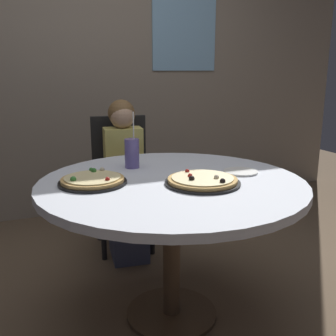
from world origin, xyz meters
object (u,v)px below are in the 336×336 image
at_px(soda_cup, 132,153).
at_px(plate_small, 241,172).
at_px(dining_table, 172,197).
at_px(pizza_veggie, 203,181).
at_px(pizza_cheese, 93,180).
at_px(diner_child, 126,188).
at_px(chair_wooden, 121,175).

height_order(soda_cup, plate_small, soda_cup).
bearing_deg(soda_cup, plate_small, -32.83).
height_order(dining_table, pizza_veggie, pizza_veggie).
relative_size(dining_table, plate_small, 7.28).
xyz_separation_m(dining_table, pizza_veggie, (0.11, -0.12, 0.10)).
bearing_deg(plate_small, soda_cup, 147.17).
relative_size(pizza_veggie, soda_cup, 1.17).
distance_m(dining_table, plate_small, 0.40).
relative_size(dining_table, pizza_cheese, 4.03).
bearing_deg(pizza_veggie, diner_child, 97.27).
xyz_separation_m(dining_table, chair_wooden, (0.01, 0.99, -0.13)).
relative_size(pizza_cheese, soda_cup, 1.06).
height_order(diner_child, plate_small, diner_child).
bearing_deg(pizza_cheese, chair_wooden, 67.15).
distance_m(chair_wooden, plate_small, 1.09).
bearing_deg(diner_child, chair_wooden, 83.80).
bearing_deg(pizza_veggie, pizza_cheese, 157.45).
height_order(pizza_cheese, soda_cup, soda_cup).
height_order(pizza_veggie, plate_small, pizza_veggie).
height_order(pizza_veggie, pizza_cheese, same).
distance_m(chair_wooden, pizza_cheese, 1.02).
bearing_deg(plate_small, pizza_cheese, 173.61).
bearing_deg(dining_table, pizza_cheese, 167.27).
relative_size(chair_wooden, soda_cup, 3.09).
bearing_deg(diner_child, dining_table, -89.37).
distance_m(pizza_veggie, plate_small, 0.31).
xyz_separation_m(diner_child, pizza_cheese, (-0.36, -0.73, 0.28)).
height_order(dining_table, pizza_cheese, pizza_cheese).
distance_m(soda_cup, plate_small, 0.60).
xyz_separation_m(dining_table, diner_child, (-0.01, 0.81, -0.18)).
bearing_deg(pizza_cheese, plate_small, -6.39).
distance_m(dining_table, soda_cup, 0.38).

